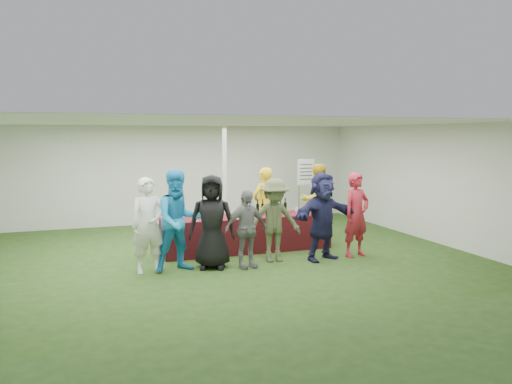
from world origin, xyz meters
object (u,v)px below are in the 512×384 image
object	(u,v)px
customer_2	(212,222)
customer_3	(246,229)
customer_5	(322,216)
customer_0	(148,225)
staff_pourer	(264,205)
wine_list_sign	(306,177)
staff_back	(317,200)
customer_1	(179,221)
customer_4	(275,220)
dump_bucket	(317,209)
customer_6	(356,215)
serving_table	(247,233)

from	to	relation	value
customer_2	customer_3	bearing A→B (deg)	1.15
customer_5	customer_0	bearing A→B (deg)	159.40
staff_pourer	customer_0	bearing A→B (deg)	5.90
wine_list_sign	customer_2	distance (m)	5.00
customer_3	customer_5	bearing A→B (deg)	-7.86
staff_back	customer_1	size ratio (longest dim) A/B	0.95
staff_pourer	customer_5	world-z (taller)	customer_5
customer_4	customer_0	bearing A→B (deg)	-177.10
dump_bucket	customer_2	bearing A→B (deg)	-161.35
dump_bucket	wine_list_sign	bearing A→B (deg)	69.99
staff_back	customer_6	distance (m)	2.13
serving_table	customer_6	distance (m)	2.32
dump_bucket	staff_pourer	bearing A→B (deg)	138.70
serving_table	customer_2	bearing A→B (deg)	-133.78
staff_pourer	customer_4	world-z (taller)	staff_pourer
customer_1	staff_pourer	bearing A→B (deg)	28.11
staff_back	customer_6	bearing A→B (deg)	81.59
dump_bucket	customer_2	xyz separation A→B (m)	(-2.58, -0.87, 0.03)
wine_list_sign	staff_back	distance (m)	1.59
customer_5	staff_pourer	bearing A→B (deg)	89.64
customer_0	serving_table	bearing A→B (deg)	18.02
customer_4	staff_back	bearing A→B (deg)	49.48
dump_bucket	customer_6	bearing A→B (deg)	-67.99
staff_back	customer_4	xyz separation A→B (m)	(-1.89, -1.96, -0.07)
customer_6	wine_list_sign	bearing A→B (deg)	67.87
staff_pourer	staff_back	xyz separation A→B (m)	(1.50, 0.33, 0.02)
customer_4	serving_table	bearing A→B (deg)	105.18
wine_list_sign	customer_5	size ratio (longest dim) A/B	1.03
customer_1	customer_2	world-z (taller)	customer_1
customer_1	staff_back	bearing A→B (deg)	19.73
staff_pourer	customer_3	distance (m)	2.16
wine_list_sign	customer_6	xyz separation A→B (m)	(-0.56, -3.60, -0.46)
customer_1	customer_5	xyz separation A→B (m)	(2.80, -0.15, -0.05)
customer_5	customer_6	xyz separation A→B (m)	(0.78, 0.04, -0.02)
customer_3	customer_1	bearing A→B (deg)	160.33
dump_bucket	customer_5	world-z (taller)	customer_5
wine_list_sign	customer_0	xyz separation A→B (m)	(-4.68, -3.42, -0.46)
customer_6	dump_bucket	bearing A→B (deg)	98.79
serving_table	wine_list_sign	bearing A→B (deg)	43.99
customer_3	customer_5	xyz separation A→B (m)	(1.60, 0.06, 0.14)
wine_list_sign	customer_6	world-z (taller)	wine_list_sign
serving_table	staff_pourer	bearing A→B (deg)	44.64
customer_1	customer_3	xyz separation A→B (m)	(1.21, -0.21, -0.19)
staff_pourer	customer_1	world-z (taller)	customer_1
wine_list_sign	customer_3	bearing A→B (deg)	-128.57
staff_pourer	customer_0	xyz separation A→B (m)	(-2.80, -1.61, -0.01)
customer_0	customer_1	bearing A→B (deg)	-14.00
staff_pourer	customer_4	xyz separation A→B (m)	(-0.39, -1.63, -0.05)
customer_6	staff_pourer	bearing A→B (deg)	113.28
customer_5	dump_bucket	bearing A→B (deg)	51.98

